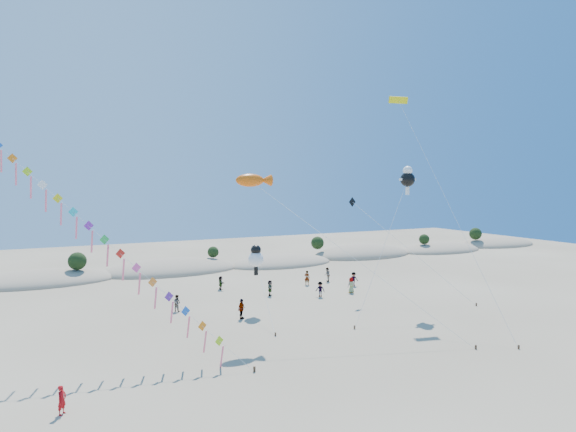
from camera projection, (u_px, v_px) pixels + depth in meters
The scene contains 10 objects.
ground at pixel (356, 407), 25.90m from camera, with size 160.00×160.00×0.00m, color #817159.
dune_ridge at pixel (180, 270), 66.87m from camera, with size 145.30×11.49×5.57m.
kite_train at pixel (52, 194), 32.77m from camera, with size 21.75×16.29×21.80m.
fish_kite at pixel (254, 181), 39.48m from camera, with size 14.10×12.62×12.86m.
cartoon_kite_low at pixel (256, 257), 45.09m from camera, with size 2.24×8.41×6.32m.
cartoon_kite_high at pixel (408, 178), 47.69m from camera, with size 10.60×5.87×13.80m.
parafoil_kite at pixel (401, 105), 48.53m from camera, with size 2.79×16.73×20.92m.
dark_kite at pixel (383, 228), 50.35m from camera, with size 9.02×9.56×10.63m.
flyer_foreground at pixel (62, 400), 25.01m from camera, with size 0.56×0.37×1.53m, color #AD0D12.
beachgoers at pixel (290, 286), 52.50m from camera, with size 22.45×13.45×1.80m.
Camera 1 is at (-14.27, -21.04, 11.99)m, focal length 30.00 mm.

